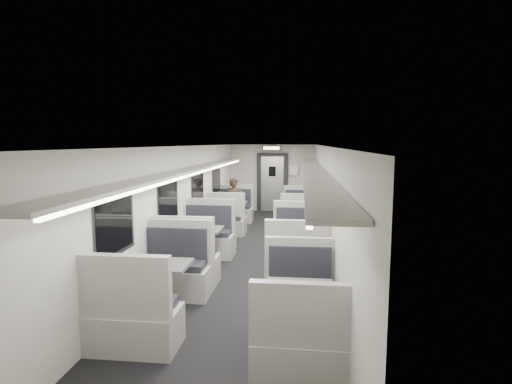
% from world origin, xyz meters
% --- Properties ---
extents(room, '(3.24, 12.24, 2.64)m').
position_xyz_m(room, '(0.00, 0.00, 1.20)').
color(room, black).
rests_on(room, ground).
extents(booth_left_a, '(1.06, 2.16, 1.15)m').
position_xyz_m(booth_left_a, '(-1.00, 3.07, 0.39)').
color(booth_left_a, '#ADACA3').
rests_on(booth_left_a, room).
extents(booth_left_b, '(1.01, 2.05, 1.10)m').
position_xyz_m(booth_left_b, '(-1.00, 1.38, 0.37)').
color(booth_left_b, '#ADACA3').
rests_on(booth_left_b, room).
extents(booth_left_c, '(1.15, 2.33, 1.24)m').
position_xyz_m(booth_left_c, '(-1.00, -0.79, 0.42)').
color(booth_left_c, '#ADACA3').
rests_on(booth_left_c, room).
extents(booth_left_d, '(1.12, 2.28, 1.22)m').
position_xyz_m(booth_left_d, '(-1.00, -3.04, 0.41)').
color(booth_left_d, '#ADACA3').
rests_on(booth_left_d, room).
extents(booth_right_a, '(1.04, 2.10, 1.13)m').
position_xyz_m(booth_right_a, '(1.00, 3.28, 0.38)').
color(booth_right_a, '#ADACA3').
rests_on(booth_right_a, room).
extents(booth_right_b, '(1.02, 2.06, 1.10)m').
position_xyz_m(booth_right_b, '(1.00, 1.52, 0.37)').
color(booth_right_b, '#ADACA3').
rests_on(booth_right_b, room).
extents(booth_right_c, '(1.14, 2.31, 1.23)m').
position_xyz_m(booth_right_c, '(1.00, -0.86, 0.41)').
color(booth_right_c, '#ADACA3').
rests_on(booth_right_c, room).
extents(booth_right_d, '(1.01, 2.05, 1.10)m').
position_xyz_m(booth_right_d, '(1.00, -3.48, 0.37)').
color(booth_right_d, '#ADACA3').
rests_on(booth_right_d, room).
extents(passenger, '(0.58, 0.45, 1.43)m').
position_xyz_m(passenger, '(-0.94, 3.26, 0.71)').
color(passenger, black).
rests_on(passenger, room).
extents(window_a, '(0.02, 1.18, 0.84)m').
position_xyz_m(window_a, '(-1.49, 3.40, 1.35)').
color(window_a, black).
rests_on(window_a, room).
extents(window_b, '(0.02, 1.18, 0.84)m').
position_xyz_m(window_b, '(-1.49, 1.20, 1.35)').
color(window_b, black).
rests_on(window_b, room).
extents(window_c, '(0.02, 1.18, 0.84)m').
position_xyz_m(window_c, '(-1.49, -1.00, 1.35)').
color(window_c, black).
rests_on(window_c, room).
extents(window_d, '(0.02, 1.18, 0.84)m').
position_xyz_m(window_d, '(-1.49, -3.20, 1.35)').
color(window_d, black).
rests_on(window_d, room).
extents(luggage_rack_left, '(0.46, 10.40, 0.09)m').
position_xyz_m(luggage_rack_left, '(-1.24, -0.30, 1.92)').
color(luggage_rack_left, '#ADACA3').
rests_on(luggage_rack_left, room).
extents(luggage_rack_right, '(0.46, 10.40, 0.09)m').
position_xyz_m(luggage_rack_right, '(1.24, -0.30, 1.92)').
color(luggage_rack_right, '#ADACA3').
rests_on(luggage_rack_right, room).
extents(vestibule_door, '(1.10, 0.13, 2.10)m').
position_xyz_m(vestibule_door, '(0.00, 5.93, 1.04)').
color(vestibule_door, black).
rests_on(vestibule_door, room).
extents(exit_sign, '(0.62, 0.12, 0.16)m').
position_xyz_m(exit_sign, '(0.00, 5.44, 2.28)').
color(exit_sign, black).
rests_on(exit_sign, room).
extents(wall_notice, '(0.32, 0.02, 0.40)m').
position_xyz_m(wall_notice, '(0.75, 5.92, 1.50)').
color(wall_notice, white).
rests_on(wall_notice, room).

